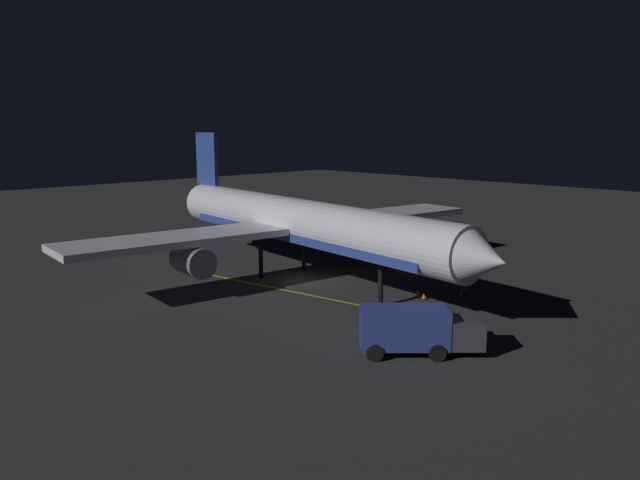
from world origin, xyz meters
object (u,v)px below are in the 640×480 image
at_px(traffic_cone_near_right, 424,295).
at_px(traffic_cone_far, 418,294).
at_px(traffic_cone_under_wing, 461,292).
at_px(ground_crew_worker, 383,317).
at_px(traffic_cone_near_left, 465,288).
at_px(baggage_truck, 415,331).
at_px(catering_truck, 424,249).
at_px(airliner, 297,224).

xyz_separation_m(traffic_cone_near_right, traffic_cone_far, (-0.11, -0.59, 0.00)).
distance_m(traffic_cone_under_wing, traffic_cone_far, 3.14).
relative_size(ground_crew_worker, traffic_cone_near_left, 3.16).
height_order(baggage_truck, traffic_cone_far, baggage_truck).
xyz_separation_m(traffic_cone_near_right, traffic_cone_under_wing, (-2.60, 1.34, 0.00)).
bearing_deg(baggage_truck, traffic_cone_under_wing, -157.67).
height_order(ground_crew_worker, traffic_cone_far, ground_crew_worker).
relative_size(catering_truck, traffic_cone_near_left, 10.91).
bearing_deg(traffic_cone_near_left, catering_truck, -125.42).
bearing_deg(traffic_cone_under_wing, baggage_truck, 22.33).
relative_size(ground_crew_worker, traffic_cone_under_wing, 3.16).
bearing_deg(traffic_cone_far, ground_crew_worker, 22.44).
xyz_separation_m(baggage_truck, traffic_cone_near_left, (-13.10, -5.37, -1.05)).
xyz_separation_m(catering_truck, traffic_cone_near_left, (5.57, 7.84, -1.05)).
height_order(baggage_truck, traffic_cone_near_left, baggage_truck).
bearing_deg(airliner, ground_crew_worker, 68.63).
xyz_separation_m(catering_truck, traffic_cone_under_wing, (6.87, 8.36, -1.05)).
bearing_deg(traffic_cone_far, baggage_truck, 36.00).
distance_m(airliner, traffic_cone_under_wing, 13.45).
distance_m(ground_crew_worker, traffic_cone_under_wing, 10.26).
relative_size(traffic_cone_near_left, traffic_cone_far, 1.00).
bearing_deg(traffic_cone_near_right, traffic_cone_far, -100.81).
relative_size(ground_crew_worker, traffic_cone_near_right, 3.16).
distance_m(catering_truck, traffic_cone_far, 11.41).
xyz_separation_m(baggage_truck, traffic_cone_far, (-9.32, -6.77, -1.05)).
bearing_deg(traffic_cone_near_left, baggage_truck, 22.30).
bearing_deg(baggage_truck, traffic_cone_near_left, -157.70).
bearing_deg(baggage_truck, catering_truck, -144.73).
height_order(ground_crew_worker, traffic_cone_near_right, ground_crew_worker).
bearing_deg(traffic_cone_near_left, traffic_cone_under_wing, 21.96).
xyz_separation_m(traffic_cone_near_left, traffic_cone_near_right, (3.90, -0.81, 0.00)).
distance_m(ground_crew_worker, traffic_cone_far, 8.33).
xyz_separation_m(catering_truck, traffic_cone_near_right, (9.47, 7.03, -1.05)).
bearing_deg(traffic_cone_under_wing, traffic_cone_near_left, -158.04).
relative_size(baggage_truck, traffic_cone_under_wing, 10.90).
distance_m(baggage_truck, traffic_cone_near_left, 14.20).
bearing_deg(traffic_cone_under_wing, ground_crew_worker, 7.00).
relative_size(airliner, traffic_cone_far, 70.19).
height_order(baggage_truck, catering_truck, catering_truck).
height_order(catering_truck, traffic_cone_near_left, catering_truck).
bearing_deg(traffic_cone_near_left, traffic_cone_near_right, -11.77).
distance_m(traffic_cone_near_left, traffic_cone_under_wing, 1.40).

